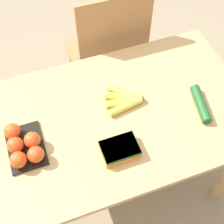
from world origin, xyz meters
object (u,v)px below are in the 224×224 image
object	(u,v)px
banana_bunch	(125,100)
cucumber_near	(201,104)
chair	(108,55)
carrot_bag	(120,149)
tomato_pack	(23,146)

from	to	relation	value
banana_bunch	cucumber_near	xyz separation A→B (m)	(0.30, -0.14, 0.00)
cucumber_near	chair	bearing A→B (deg)	107.45
banana_bunch	chair	bearing A→B (deg)	79.09
banana_bunch	carrot_bag	bearing A→B (deg)	-115.85
chair	cucumber_near	bearing A→B (deg)	108.24
chair	banana_bunch	distance (m)	0.57
cucumber_near	carrot_bag	bearing A→B (deg)	-167.91
tomato_pack	cucumber_near	distance (m)	0.76
tomato_pack	carrot_bag	xyz separation A→B (m)	(0.35, -0.13, -0.01)
banana_bunch	cucumber_near	bearing A→B (deg)	-24.41
chair	banana_bunch	size ratio (longest dim) A/B	5.59
chair	tomato_pack	bearing A→B (deg)	47.65
banana_bunch	cucumber_near	size ratio (longest dim) A/B	0.93
tomato_pack	cucumber_near	bearing A→B (deg)	-3.53
chair	carrot_bag	xyz separation A→B (m)	(-0.21, -0.73, 0.26)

